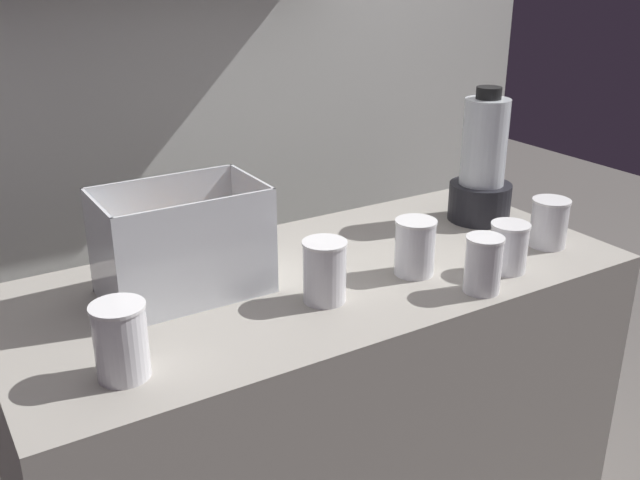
{
  "coord_description": "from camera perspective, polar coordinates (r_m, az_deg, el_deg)",
  "views": [
    {
      "loc": [
        -0.77,
        -1.26,
        1.57
      ],
      "look_at": [
        0.0,
        0.0,
        0.98
      ],
      "focal_mm": 40.39,
      "sensor_mm": 36.0,
      "label": 1
    }
  ],
  "objects": [
    {
      "name": "juice_cup_pomegranate_far_left",
      "position": [
        1.26,
        -15.45,
        -8.09
      ],
      "size": [
        0.09,
        0.09,
        0.13
      ],
      "color": "white",
      "rests_on": "counter"
    },
    {
      "name": "juice_cup_orange_middle",
      "position": [
        1.61,
        7.52,
        -0.7
      ],
      "size": [
        0.09,
        0.09,
        0.13
      ],
      "color": "white",
      "rests_on": "counter"
    },
    {
      "name": "back_wall_unit",
      "position": [
        2.18,
        -10.95,
        13.38
      ],
      "size": [
        2.6,
        0.24,
        2.5
      ],
      "color": "silver",
      "rests_on": "ground_plane"
    },
    {
      "name": "juice_cup_beet_rightmost",
      "position": [
        1.84,
        17.68,
        1.19
      ],
      "size": [
        0.09,
        0.09,
        0.12
      ],
      "color": "white",
      "rests_on": "counter"
    },
    {
      "name": "blender_pitcher",
      "position": [
        1.95,
        12.73,
        5.49
      ],
      "size": [
        0.16,
        0.16,
        0.35
      ],
      "color": "black",
      "rests_on": "counter"
    },
    {
      "name": "juice_cup_pomegranate_left",
      "position": [
        1.47,
        0.36,
        -2.72
      ],
      "size": [
        0.09,
        0.09,
        0.13
      ],
      "color": "white",
      "rests_on": "counter"
    },
    {
      "name": "juice_cup_pomegranate_far_right",
      "position": [
        1.67,
        14.69,
        -0.77
      ],
      "size": [
        0.09,
        0.09,
        0.11
      ],
      "color": "white",
      "rests_on": "counter"
    },
    {
      "name": "carrot_display_bin",
      "position": [
        1.53,
        -10.74,
        -1.61
      ],
      "size": [
        0.34,
        0.21,
        0.23
      ],
      "color": "white",
      "rests_on": "counter"
    },
    {
      "name": "counter",
      "position": [
        1.85,
        0.0,
        -15.39
      ],
      "size": [
        1.4,
        0.64,
        0.9
      ],
      "primitive_type": "cube",
      "color": "#9E998E",
      "rests_on": "ground_plane"
    },
    {
      "name": "juice_cup_mango_right",
      "position": [
        1.55,
        12.78,
        -2.11
      ],
      "size": [
        0.08,
        0.08,
        0.12
      ],
      "color": "white",
      "rests_on": "counter"
    }
  ]
}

